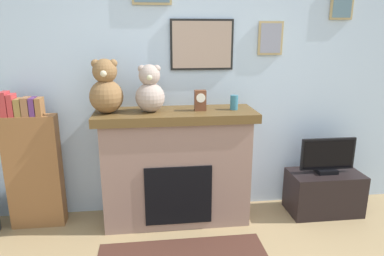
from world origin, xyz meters
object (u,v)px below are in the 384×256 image
object	(u,v)px
television	(328,157)
teddy_bear_grey	(150,91)
fireplace	(176,166)
tv_stand	(324,192)
candle_jar	(234,102)
teddy_bear_cream	(106,89)
bookshelf	(33,167)
mantel_clock	(200,100)

from	to	relation	value
television	teddy_bear_grey	world-z (taller)	teddy_bear_grey
fireplace	tv_stand	bearing A→B (deg)	-2.07
tv_stand	television	size ratio (longest dim) A/B	1.29
candle_jar	television	bearing A→B (deg)	-2.27
television	teddy_bear_cream	bearing A→B (deg)	178.98
bookshelf	television	size ratio (longest dim) A/B	2.35
teddy_bear_cream	television	bearing A→B (deg)	-1.02
tv_stand	bookshelf	bearing A→B (deg)	177.99
television	teddy_bear_cream	world-z (taller)	teddy_bear_cream
tv_stand	teddy_bear_grey	bearing A→B (deg)	178.80
fireplace	bookshelf	distance (m)	1.34
fireplace	television	size ratio (longest dim) A/B	2.67
tv_stand	candle_jar	distance (m)	1.36
teddy_bear_cream	candle_jar	bearing A→B (deg)	0.03
fireplace	teddy_bear_grey	xyz separation A→B (m)	(-0.23, -0.02, 0.74)
tv_stand	mantel_clock	distance (m)	1.62
television	mantel_clock	world-z (taller)	mantel_clock
mantel_clock	teddy_bear_grey	bearing A→B (deg)	179.93
bookshelf	teddy_bear_cream	world-z (taller)	teddy_bear_cream
mantel_clock	candle_jar	bearing A→B (deg)	0.20
tv_stand	teddy_bear_grey	world-z (taller)	teddy_bear_grey
fireplace	teddy_bear_cream	bearing A→B (deg)	-178.30
fireplace	mantel_clock	size ratio (longest dim) A/B	7.85
fireplace	teddy_bear_grey	world-z (taller)	teddy_bear_grey
candle_jar	mantel_clock	world-z (taller)	mantel_clock
bookshelf	mantel_clock	xyz separation A→B (m)	(1.56, -0.06, 0.61)
candle_jar	teddy_bear_grey	distance (m)	0.79
mantel_clock	teddy_bear_grey	size ratio (longest dim) A/B	0.44
bookshelf	teddy_bear_cream	distance (m)	1.03
candle_jar	mantel_clock	distance (m)	0.32
fireplace	teddy_bear_cream	size ratio (longest dim) A/B	3.08
fireplace	bookshelf	bearing A→B (deg)	178.06
tv_stand	teddy_bear_grey	distance (m)	2.06
teddy_bear_cream	teddy_bear_grey	xyz separation A→B (m)	(0.39, 0.00, -0.02)
teddy_bear_grey	television	bearing A→B (deg)	-1.24
tv_stand	mantel_clock	world-z (taller)	mantel_clock
television	mantel_clock	size ratio (longest dim) A/B	2.94
fireplace	teddy_bear_cream	world-z (taller)	teddy_bear_cream
teddy_bear_cream	mantel_clock	bearing A→B (deg)	-0.03
candle_jar	fireplace	bearing A→B (deg)	178.15
television	mantel_clock	xyz separation A→B (m)	(-1.29, 0.04, 0.59)
tv_stand	mantel_clock	size ratio (longest dim) A/B	3.81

